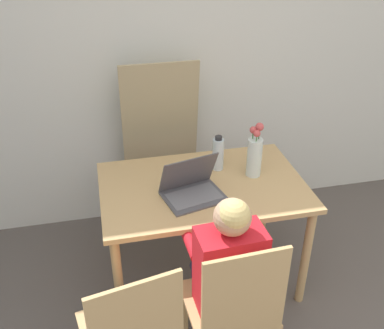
% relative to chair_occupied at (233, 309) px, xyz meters
% --- Properties ---
extents(wall_back, '(6.40, 0.05, 2.50)m').
position_rel_chair_occupied_xyz_m(wall_back, '(0.12, 1.49, 0.80)').
color(wall_back, silver).
rests_on(wall_back, ground_plane).
extents(dining_table, '(1.16, 0.75, 0.70)m').
position_rel_chair_occupied_xyz_m(dining_table, '(0.02, 0.69, 0.16)').
color(dining_table, tan).
rests_on(dining_table, ground_plane).
extents(chair_occupied, '(0.42, 0.42, 0.89)m').
position_rel_chair_occupied_xyz_m(chair_occupied, '(0.00, 0.00, 0.00)').
color(chair_occupied, tan).
rests_on(chair_occupied, ground_plane).
extents(person_seated, '(0.33, 0.44, 1.03)m').
position_rel_chair_occupied_xyz_m(person_seated, '(-0.01, 0.12, 0.18)').
color(person_seated, red).
rests_on(person_seated, ground_plane).
extents(laptop, '(0.37, 0.31, 0.23)m').
position_rel_chair_occupied_xyz_m(laptop, '(-0.06, 0.60, 0.30)').
color(laptop, '#4C4C51').
rests_on(laptop, dining_table).
extents(flower_vase, '(0.09, 0.09, 0.33)m').
position_rel_chair_occupied_xyz_m(flower_vase, '(0.34, 0.73, 0.39)').
color(flower_vase, silver).
rests_on(flower_vase, dining_table).
extents(water_bottle, '(0.07, 0.07, 0.22)m').
position_rel_chair_occupied_xyz_m(water_bottle, '(0.15, 0.84, 0.35)').
color(water_bottle, silver).
rests_on(water_bottle, dining_table).
extents(cardboard_panel, '(0.51, 0.19, 1.24)m').
position_rel_chair_occupied_xyz_m(cardboard_panel, '(-0.12, 1.34, 0.17)').
color(cardboard_panel, tan).
rests_on(cardboard_panel, ground_plane).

